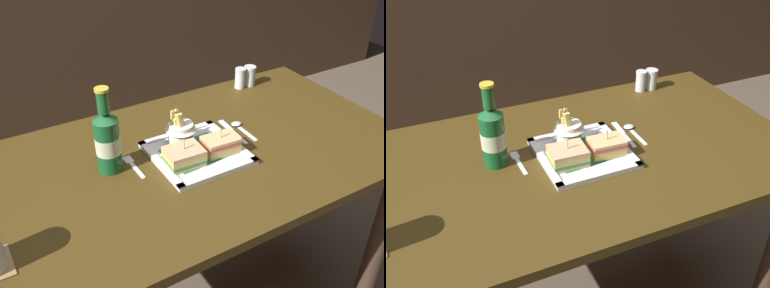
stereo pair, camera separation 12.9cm
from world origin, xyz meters
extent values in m
cube|color=#423111|center=(0.00, 0.00, 0.71)|extent=(1.38, 0.74, 0.03)
cylinder|color=#3E2B21|center=(0.61, -0.30, 0.35)|extent=(0.07, 0.07, 0.70)
cylinder|color=#3B2E1B|center=(0.61, 0.30, 0.35)|extent=(0.07, 0.07, 0.70)
cube|color=silver|center=(0.03, -0.01, 0.73)|extent=(0.26, 0.26, 0.01)
cube|color=#256F36|center=(0.03, -0.01, 0.74)|extent=(0.19, 0.16, 0.00)
cube|color=white|center=(0.03, -0.13, 0.74)|extent=(0.26, 0.02, 0.01)
cube|color=white|center=(0.03, 0.11, 0.74)|extent=(0.26, 0.02, 0.01)
cube|color=white|center=(-0.09, -0.01, 0.74)|extent=(0.02, 0.26, 0.01)
cube|color=silver|center=(0.15, -0.01, 0.74)|extent=(0.02, 0.26, 0.01)
cube|color=tan|center=(-0.03, -0.04, 0.74)|extent=(0.11, 0.09, 0.01)
cube|color=#45823A|center=(-0.03, -0.04, 0.75)|extent=(0.11, 0.09, 0.01)
cube|color=tan|center=(-0.03, -0.04, 0.76)|extent=(0.11, 0.09, 0.01)
cube|color=#E0BA54|center=(-0.03, -0.04, 0.77)|extent=(0.11, 0.09, 0.01)
cube|color=tan|center=(-0.03, -0.04, 0.78)|extent=(0.11, 0.09, 0.01)
cylinder|color=tan|center=(-0.03, -0.04, 0.78)|extent=(0.00, 0.00, 0.08)
cube|color=#D7B378|center=(0.09, -0.04, 0.74)|extent=(0.11, 0.08, 0.01)
cube|color=gold|center=(0.09, -0.04, 0.75)|extent=(0.11, 0.08, 0.01)
cube|color=tan|center=(0.09, -0.04, 0.76)|extent=(0.11, 0.08, 0.01)
cube|color=#CE533D|center=(0.09, -0.04, 0.77)|extent=(0.11, 0.08, 0.01)
cube|color=#D7B277|center=(0.09, -0.04, 0.78)|extent=(0.11, 0.08, 0.01)
cylinder|color=tan|center=(0.09, -0.04, 0.78)|extent=(0.00, 0.00, 0.08)
cylinder|color=silver|center=(0.01, 0.05, 0.77)|extent=(0.08, 0.08, 0.07)
cone|color=silver|center=(0.01, 0.05, 0.81)|extent=(0.09, 0.09, 0.03)
cube|color=#F1D784|center=(0.01, 0.05, 0.81)|extent=(0.02, 0.01, 0.06)
cube|color=#D8C464|center=(0.00, 0.05, 0.81)|extent=(0.02, 0.02, 0.07)
cube|color=#DCC360|center=(0.00, 0.04, 0.81)|extent=(0.02, 0.01, 0.07)
cube|color=#D9C55C|center=(0.01, 0.05, 0.81)|extent=(0.03, 0.01, 0.07)
cube|color=#E6D383|center=(0.01, 0.05, 0.81)|extent=(0.03, 0.02, 0.07)
cube|color=#EBCE7C|center=(-0.01, 0.05, 0.80)|extent=(0.01, 0.02, 0.06)
cube|color=#E0BE5D|center=(-0.01, 0.07, 0.81)|extent=(0.01, 0.01, 0.07)
cube|color=#F3E086|center=(0.01, 0.04, 0.80)|extent=(0.02, 0.01, 0.05)
cube|color=#D6C363|center=(0.00, 0.07, 0.81)|extent=(0.03, 0.02, 0.07)
cylinder|color=#145528|center=(-0.22, 0.05, 0.81)|extent=(0.07, 0.07, 0.16)
cone|color=#206031|center=(-0.22, 0.05, 0.90)|extent=(0.07, 0.07, 0.02)
cylinder|color=#1B5C28|center=(-0.22, 0.05, 0.94)|extent=(0.03, 0.03, 0.06)
cylinder|color=gold|center=(-0.22, 0.05, 0.98)|extent=(0.04, 0.04, 0.01)
cylinder|color=beige|center=(-0.22, 0.05, 0.81)|extent=(0.07, 0.07, 0.05)
cube|color=silver|center=(-0.16, 0.01, 0.73)|extent=(0.01, 0.09, 0.00)
cube|color=silver|center=(-0.16, 0.07, 0.73)|extent=(0.02, 0.04, 0.00)
cube|color=silver|center=(0.19, 0.01, 0.73)|extent=(0.02, 0.09, 0.00)
cube|color=silver|center=(0.20, 0.09, 0.73)|extent=(0.02, 0.07, 0.00)
cube|color=silver|center=(0.23, 0.01, 0.73)|extent=(0.01, 0.09, 0.00)
ellipsoid|color=silver|center=(0.23, 0.07, 0.73)|extent=(0.03, 0.03, 0.01)
cylinder|color=silver|center=(0.41, 0.30, 0.76)|extent=(0.04, 0.04, 0.07)
cylinder|color=white|center=(0.41, 0.30, 0.75)|extent=(0.03, 0.03, 0.04)
cylinder|color=silver|center=(0.41, 0.30, 0.80)|extent=(0.04, 0.04, 0.01)
cylinder|color=silver|center=(0.45, 0.30, 0.76)|extent=(0.04, 0.04, 0.07)
cylinder|color=#32331D|center=(0.45, 0.30, 0.75)|extent=(0.04, 0.04, 0.04)
cylinder|color=silver|center=(0.45, 0.30, 0.80)|extent=(0.05, 0.05, 0.01)
camera|label=1|loc=(-0.54, -0.94, 1.47)|focal=41.46mm
camera|label=2|loc=(-0.42, -1.00, 1.47)|focal=41.46mm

